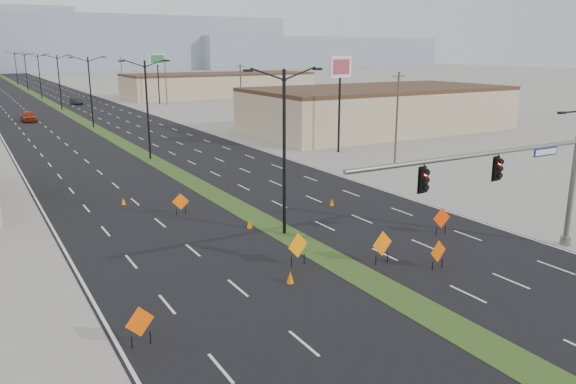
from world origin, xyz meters
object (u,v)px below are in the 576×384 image
streetlight_5 (26,71)px  car_mid (76,101)px  streetlight_2 (90,90)px  car_left (28,116)px  streetlight_3 (59,80)px  cone_1 (250,223)px  streetlight_0 (284,147)px  signal_mast (521,173)px  construction_sign_5 (442,219)px  pole_sign_east_near (340,74)px  construction_sign_3 (382,245)px  construction_sign_1 (298,247)px  construction_sign_4 (438,253)px  pole_sign_east_far (157,63)px  construction_sign_0 (140,323)px  cone_0 (290,277)px  cone_2 (332,202)px  construction_sign_2 (181,202)px  streetlight_1 (147,107)px  cone_3 (123,201)px  streetlight_4 (39,75)px  streetlight_6 (16,68)px

streetlight_5 → car_mid: (4.27, -46.76, -4.72)m
streetlight_2 → car_left: streetlight_2 is taller
streetlight_2 → streetlight_3: (0.00, 28.00, 0.00)m
cone_1 → car_left: bearing=95.2°
streetlight_0 → streetlight_3: 84.00m
signal_mast → cone_1: signal_mast is taller
construction_sign_5 → pole_sign_east_near: (10.94, 26.48, 7.52)m
car_mid → construction_sign_3: construction_sign_3 is taller
car_mid → construction_sign_1: (-6.27, -98.17, 0.37)m
construction_sign_4 → pole_sign_east_far: size_ratio=0.15×
construction_sign_0 → cone_0: size_ratio=2.63×
streetlight_2 → construction_sign_0: size_ratio=6.06×
cone_2 → construction_sign_4: bearing=-99.5°
construction_sign_2 → construction_sign_4: (8.15, -16.11, 0.03)m
streetlight_0 → signal_mast: bearing=-49.5°
construction_sign_0 → cone_0: (7.98, 2.27, -0.66)m
construction_sign_2 → signal_mast: bearing=-31.9°
streetlight_1 → streetlight_5: size_ratio=1.00×
construction_sign_5 → pole_sign_east_near: pole_sign_east_near is taller
cone_2 → cone_3: size_ratio=1.06×
construction_sign_3 → streetlight_1: bearing=87.2°
construction_sign_1 → construction_sign_2: (-2.14, 12.04, -0.17)m
streetlight_1 → car_left: streetlight_1 is taller
streetlight_3 → car_mid: bearing=65.2°
pole_sign_east_far → streetlight_4: bearing=150.2°
pole_sign_east_near → streetlight_2: bearing=103.5°
streetlight_3 → cone_3: streetlight_3 is taller
construction_sign_3 → cone_3: construction_sign_3 is taller
pole_sign_east_far → construction_sign_2: bearing=-83.5°
cone_0 → cone_2: bearing=47.4°
streetlight_0 → cone_1: bearing=122.9°
construction_sign_3 → construction_sign_1: bearing=147.1°
car_left → construction_sign_5: (15.66, -72.93, 0.19)m
construction_sign_2 → construction_sign_3: (6.14, -14.06, 0.18)m
streetlight_6 → streetlight_2: bearing=-90.0°
construction_sign_3 → cone_3: 20.69m
car_mid → cone_1: 91.32m
streetlight_2 → streetlight_6: 112.00m
streetlight_1 → construction_sign_4: size_ratio=6.40×
streetlight_1 → cone_3: (-6.93, -16.31, -5.15)m
streetlight_1 → streetlight_4: size_ratio=1.00×
streetlight_4 → cone_0: 118.89m
construction_sign_5 → pole_sign_east_far: 92.21m
streetlight_4 → streetlight_6: (0.00, 56.00, 0.00)m
construction_sign_1 → construction_sign_3: 4.48m
signal_mast → pole_sign_east_near: pole_sign_east_near is taller
streetlight_5 → construction_sign_0: streetlight_5 is taller
construction_sign_0 → streetlight_4: bearing=69.3°
construction_sign_0 → cone_2: (17.65, 12.79, -0.69)m
cone_0 → construction_sign_5: bearing=8.5°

